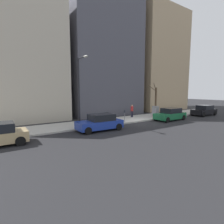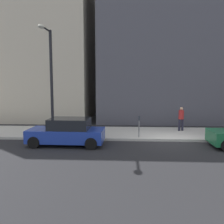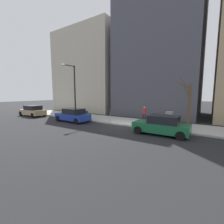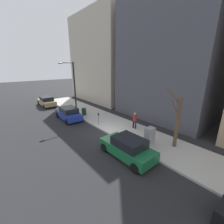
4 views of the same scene
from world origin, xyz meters
The scene contains 13 objects.
ground_plane centered at (0.00, 0.00, 0.00)m, with size 120.00×120.00×0.00m, color #232326.
sidewalk centered at (2.00, 0.00, 0.07)m, with size 4.00×36.00×0.15m, color #B2AFA8.
parked_car_green centered at (-1.14, -4.01, 0.74)m, with size 1.95×4.21×1.52m.
parked_car_blue centered at (-1.10, 6.02, 0.74)m, with size 2.03×4.25×1.52m.
parked_car_tan centered at (-1.22, 14.20, 0.74)m, with size 1.93×4.21×1.52m.
parking_meter centered at (0.45, 1.92, 0.98)m, with size 0.14×0.10×1.35m.
utility_box centered at (1.30, -4.05, 0.85)m, with size 0.83×0.61×1.43m.
streetlamp centered at (0.28, 7.33, 4.02)m, with size 1.97×0.32×6.50m.
bare_tree centered at (2.59, -5.47, 2.27)m, with size 0.81×1.48×4.58m.
trash_bin centered at (0.90, 5.89, 0.60)m, with size 0.56×0.56×0.90m, color #14381E.
pedestrian_near_meter centered at (2.74, -1.12, 1.09)m, with size 0.36×0.39×1.66m.
office_block_center centered at (11.08, -0.40, 10.75)m, with size 11.17×11.17×21.50m, color #4C4C56.
office_tower_right centered at (11.81, 12.45, 7.28)m, with size 12.62×12.62×14.55m, color #BCB29E.
Camera 3 is at (-12.94, -7.00, 3.21)m, focal length 24.00 mm.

